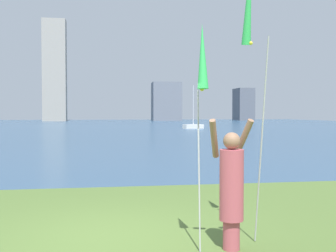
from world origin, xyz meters
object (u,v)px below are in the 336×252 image
Objects in this scene: sailboat_3 at (193,126)px; kite_flag_right at (249,4)px; person at (231,185)px; kite_flag_left at (202,63)px.

kite_flag_right is at bearing -101.14° from sailboat_3.
person is at bearing -128.27° from kite_flag_right.
kite_flag_right is (0.98, 0.77, 1.07)m from kite_flag_left.
kite_flag_right reaches higher than kite_flag_left.
kite_flag_right is (0.49, 0.62, 2.89)m from person.
kite_flag_right is at bearing 38.19° from kite_flag_left.
sailboat_3 is at bearing 78.86° from kite_flag_right.
kite_flag_left is at bearing -102.11° from sailboat_3.
person is 0.59× the size of kite_flag_left.
kite_flag_right is at bearing 66.44° from person.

